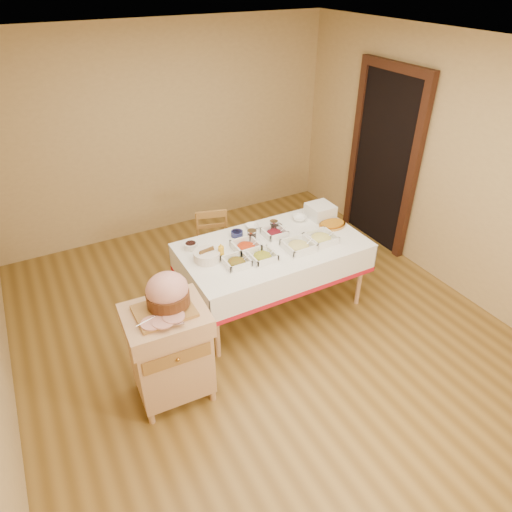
{
  "coord_description": "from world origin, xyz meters",
  "views": [
    {
      "loc": [
        -1.68,
        -3.0,
        3.13
      ],
      "look_at": [
        0.06,
        0.2,
        0.76
      ],
      "focal_mm": 32.0,
      "sensor_mm": 36.0,
      "label": 1
    }
  ],
  "objects_px": {
    "ham_on_board": "(167,294)",
    "plate_stack": "(320,211)",
    "dining_chair": "(214,248)",
    "butcher_cart": "(170,349)",
    "bread_basket": "(207,256)",
    "dining_table": "(272,258)",
    "preserve_jar_right": "(274,226)",
    "preserve_jar_left": "(252,236)",
    "mustard_bottle": "(221,252)",
    "brass_platter": "(332,225)"
  },
  "relations": [
    {
      "from": "mustard_bottle",
      "to": "preserve_jar_right",
      "type": "bearing_deg",
      "value": 18.09
    },
    {
      "from": "dining_table",
      "to": "bread_basket",
      "type": "distance_m",
      "value": 0.71
    },
    {
      "from": "butcher_cart",
      "to": "preserve_jar_right",
      "type": "bearing_deg",
      "value": 30.76
    },
    {
      "from": "preserve_jar_left",
      "to": "plate_stack",
      "type": "relative_size",
      "value": 0.46
    },
    {
      "from": "dining_table",
      "to": "dining_chair",
      "type": "xyz_separation_m",
      "value": [
        -0.34,
        0.7,
        -0.17
      ]
    },
    {
      "from": "ham_on_board",
      "to": "preserve_jar_left",
      "type": "bearing_deg",
      "value": 34.07
    },
    {
      "from": "butcher_cart",
      "to": "bread_basket",
      "type": "height_order",
      "value": "butcher_cart"
    },
    {
      "from": "dining_table",
      "to": "brass_platter",
      "type": "height_order",
      "value": "brass_platter"
    },
    {
      "from": "preserve_jar_right",
      "to": "bread_basket",
      "type": "bearing_deg",
      "value": -167.53
    },
    {
      "from": "butcher_cart",
      "to": "preserve_jar_left",
      "type": "height_order",
      "value": "butcher_cart"
    },
    {
      "from": "mustard_bottle",
      "to": "dining_chair",
      "type": "bearing_deg",
      "value": 72.46
    },
    {
      "from": "dining_table",
      "to": "ham_on_board",
      "type": "bearing_deg",
      "value": -154.77
    },
    {
      "from": "dining_chair",
      "to": "bread_basket",
      "type": "height_order",
      "value": "bread_basket"
    },
    {
      "from": "dining_table",
      "to": "mustard_bottle",
      "type": "height_order",
      "value": "mustard_bottle"
    },
    {
      "from": "plate_stack",
      "to": "bread_basket",
      "type": "bearing_deg",
      "value": -172.07
    },
    {
      "from": "preserve_jar_left",
      "to": "preserve_jar_right",
      "type": "relative_size",
      "value": 1.08
    },
    {
      "from": "dining_chair",
      "to": "preserve_jar_left",
      "type": "relative_size",
      "value": 6.95
    },
    {
      "from": "dining_chair",
      "to": "preserve_jar_left",
      "type": "bearing_deg",
      "value": -70.73
    },
    {
      "from": "butcher_cart",
      "to": "preserve_jar_right",
      "type": "height_order",
      "value": "butcher_cart"
    },
    {
      "from": "dining_chair",
      "to": "mustard_bottle",
      "type": "height_order",
      "value": "mustard_bottle"
    },
    {
      "from": "plate_stack",
      "to": "preserve_jar_right",
      "type": "bearing_deg",
      "value": -178.57
    },
    {
      "from": "plate_stack",
      "to": "brass_platter",
      "type": "distance_m",
      "value": 0.24
    },
    {
      "from": "ham_on_board",
      "to": "mustard_bottle",
      "type": "bearing_deg",
      "value": 40.22
    },
    {
      "from": "dining_chair",
      "to": "plate_stack",
      "type": "bearing_deg",
      "value": -22.29
    },
    {
      "from": "plate_stack",
      "to": "mustard_bottle",
      "type": "bearing_deg",
      "value": -169.31
    },
    {
      "from": "preserve_jar_right",
      "to": "plate_stack",
      "type": "bearing_deg",
      "value": 1.43
    },
    {
      "from": "dining_chair",
      "to": "preserve_jar_right",
      "type": "height_order",
      "value": "preserve_jar_right"
    },
    {
      "from": "butcher_cart",
      "to": "dining_chair",
      "type": "bearing_deg",
      "value": 53.56
    },
    {
      "from": "preserve_jar_left",
      "to": "plate_stack",
      "type": "distance_m",
      "value": 0.9
    },
    {
      "from": "ham_on_board",
      "to": "preserve_jar_right",
      "type": "bearing_deg",
      "value": 30.5
    },
    {
      "from": "preserve_jar_left",
      "to": "mustard_bottle",
      "type": "distance_m",
      "value": 0.43
    },
    {
      "from": "butcher_cart",
      "to": "plate_stack",
      "type": "xyz_separation_m",
      "value": [
        2.07,
        0.89,
        0.33
      ]
    },
    {
      "from": "ham_on_board",
      "to": "preserve_jar_right",
      "type": "height_order",
      "value": "ham_on_board"
    },
    {
      "from": "butcher_cart",
      "to": "preserve_jar_left",
      "type": "xyz_separation_m",
      "value": [
        1.18,
        0.8,
        0.31
      ]
    },
    {
      "from": "plate_stack",
      "to": "dining_chair",
      "type": "bearing_deg",
      "value": 157.71
    },
    {
      "from": "preserve_jar_right",
      "to": "plate_stack",
      "type": "height_order",
      "value": "plate_stack"
    },
    {
      "from": "dining_chair",
      "to": "brass_platter",
      "type": "relative_size",
      "value": 2.69
    },
    {
      "from": "preserve_jar_right",
      "to": "bread_basket",
      "type": "height_order",
      "value": "same"
    },
    {
      "from": "mustard_bottle",
      "to": "plate_stack",
      "type": "height_order",
      "value": "mustard_bottle"
    },
    {
      "from": "ham_on_board",
      "to": "plate_stack",
      "type": "distance_m",
      "value": 2.21
    },
    {
      "from": "bread_basket",
      "to": "dining_chair",
      "type": "bearing_deg",
      "value": 61.84
    },
    {
      "from": "plate_stack",
      "to": "brass_platter",
      "type": "xyz_separation_m",
      "value": [
        -0.01,
        -0.23,
        -0.05
      ]
    },
    {
      "from": "butcher_cart",
      "to": "mustard_bottle",
      "type": "xyz_separation_m",
      "value": [
        0.77,
        0.65,
        0.33
      ]
    },
    {
      "from": "ham_on_board",
      "to": "plate_stack",
      "type": "xyz_separation_m",
      "value": [
        2.02,
        0.86,
        -0.19
      ]
    },
    {
      "from": "bread_basket",
      "to": "plate_stack",
      "type": "height_order",
      "value": "plate_stack"
    },
    {
      "from": "ham_on_board",
      "to": "preserve_jar_left",
      "type": "height_order",
      "value": "ham_on_board"
    },
    {
      "from": "mustard_bottle",
      "to": "plate_stack",
      "type": "xyz_separation_m",
      "value": [
        1.3,
        0.25,
        -0.0
      ]
    },
    {
      "from": "butcher_cart",
      "to": "preserve_jar_left",
      "type": "relative_size",
      "value": 7.45
    },
    {
      "from": "bread_basket",
      "to": "plate_stack",
      "type": "xyz_separation_m",
      "value": [
        1.43,
        0.2,
        0.02
      ]
    },
    {
      "from": "preserve_jar_left",
      "to": "preserve_jar_right",
      "type": "height_order",
      "value": "preserve_jar_left"
    }
  ]
}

